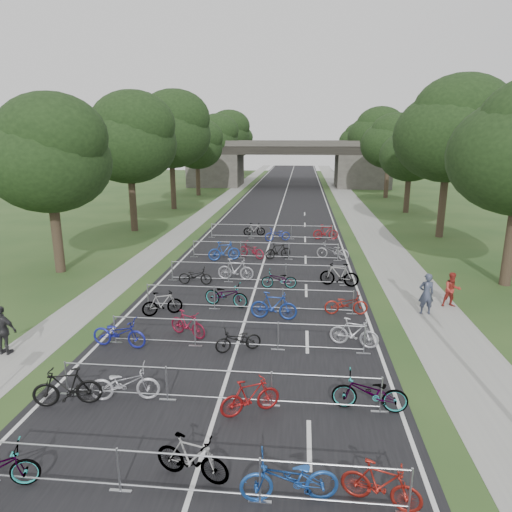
{
  "coord_description": "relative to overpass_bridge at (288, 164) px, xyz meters",
  "views": [
    {
      "loc": [
        2.25,
        -8.02,
        7.51
      ],
      "look_at": [
        -0.2,
        16.46,
        1.1
      ],
      "focal_mm": 32.0,
      "sensor_mm": 36.0,
      "label": 1
    }
  ],
  "objects": [
    {
      "name": "bike_7",
      "position": [
        4.3,
        -61.34,
        -2.98
      ],
      "size": [
        2.17,
        0.91,
        1.11
      ],
      "primitive_type": "imported",
      "rotation": [
        0.0,
        0.0,
        4.63
      ],
      "color": "#A3A5AA",
      "rests_on": "ground"
    },
    {
      "name": "road",
      "position": [
        0.0,
        -15.0,
        -3.53
      ],
      "size": [
        11.0,
        140.0,
        0.01
      ],
      "primitive_type": "cube",
      "color": "black",
      "rests_on": "ground"
    },
    {
      "name": "pedestrian_b",
      "position": [
        9.15,
        -52.62,
        -2.73
      ],
      "size": [
        0.84,
        0.68,
        1.61
      ],
      "primitive_type": "imported",
      "rotation": [
        0.0,
        0.0,
        0.1
      ],
      "color": "#9F2A22",
      "rests_on": "ground"
    },
    {
      "name": "bike_18",
      "position": [
        1.21,
        -50.77,
        -3.06
      ],
      "size": [
        1.83,
        0.7,
        0.95
      ],
      "primitive_type": "imported",
      "rotation": [
        0.0,
        0.0,
        4.75
      ],
      "color": "#A3A5AA",
      "rests_on": "ground"
    },
    {
      "name": "bike_10",
      "position": [
        0.11,
        -58.05,
        -3.09
      ],
      "size": [
        1.8,
        1.22,
        0.89
      ],
      "primitive_type": "imported",
      "rotation": [
        0.0,
        0.0,
        5.12
      ],
      "color": "black",
      "rests_on": "ground"
    },
    {
      "name": "overpass_bridge",
      "position": [
        0.0,
        0.0,
        0.0
      ],
      "size": [
        31.0,
        8.0,
        7.05
      ],
      "color": "#3F3C38",
      "rests_on": "ground"
    },
    {
      "name": "tree_right_6",
      "position": [
        13.11,
        22.93,
        3.39
      ],
      "size": [
        7.17,
        7.17,
        10.93
      ],
      "color": "#33261C",
      "rests_on": "ground"
    },
    {
      "name": "tree_left_3",
      "position": [
        -11.39,
        -13.07,
        2.96
      ],
      "size": [
        6.72,
        6.72,
        10.25
      ],
      "color": "#33261C",
      "rests_on": "ground"
    },
    {
      "name": "bike_11",
      "position": [
        4.3,
        -57.22,
        -2.99
      ],
      "size": [
        1.88,
        0.97,
        1.09
      ],
      "primitive_type": "imported",
      "rotation": [
        0.0,
        0.0,
        1.3
      ],
      "color": "#B9BAC2",
      "rests_on": "ground"
    },
    {
      "name": "tree_left_0",
      "position": [
        -11.39,
        -49.07,
        2.96
      ],
      "size": [
        6.72,
        6.72,
        10.25
      ],
      "color": "#33261C",
      "rests_on": "ground"
    },
    {
      "name": "bike_25",
      "position": [
        -1.38,
        -38.09,
        -3.03
      ],
      "size": [
        1.74,
        0.72,
        1.02
      ],
      "primitive_type": "imported",
      "rotation": [
        0.0,
        0.0,
        1.72
      ],
      "color": "#A3A5AA",
      "rests_on": "ground"
    },
    {
      "name": "tree_left_1",
      "position": [
        -11.39,
        -37.07,
        3.77
      ],
      "size": [
        7.56,
        7.56,
        11.53
      ],
      "color": "#33261C",
      "rests_on": "ground"
    },
    {
      "name": "tree_right_2",
      "position": [
        13.11,
        -25.07,
        2.41
      ],
      "size": [
        6.16,
        6.16,
        9.39
      ],
      "color": "#33261C",
      "rests_on": "ground"
    },
    {
      "name": "bike_14",
      "position": [
        1.19,
        -54.91,
        -2.93
      ],
      "size": [
        2.04,
        0.73,
        1.2
      ],
      "primitive_type": "imported",
      "rotation": [
        0.0,
        0.0,
        1.49
      ],
      "color": "navy",
      "rests_on": "ground"
    },
    {
      "name": "tree_right_1",
      "position": [
        13.11,
        -37.07,
        4.37
      ],
      "size": [
        8.18,
        8.18,
        12.47
      ],
      "color": "#33261C",
      "rests_on": "ground"
    },
    {
      "name": "bike_5",
      "position": [
        -2.77,
        -61.49,
        -3.0
      ],
      "size": [
        2.12,
        1.02,
        1.07
      ],
      "primitive_type": "imported",
      "rotation": [
        0.0,
        0.0,
        1.73
      ],
      "color": "#BBBBC4",
      "rests_on": "ground"
    },
    {
      "name": "lane_markings",
      "position": [
        0.0,
        -15.0,
        -3.53
      ],
      "size": [
        0.12,
        140.0,
        0.0
      ],
      "primitive_type": "cube",
      "color": "silver",
      "rests_on": "ground"
    },
    {
      "name": "bike_16",
      "position": [
        -3.21,
        -50.56,
        -3.07
      ],
      "size": [
        1.76,
        0.62,
        0.92
      ],
      "primitive_type": "imported",
      "rotation": [
        0.0,
        0.0,
        1.58
      ],
      "color": "black",
      "rests_on": "ground"
    },
    {
      "name": "bike_3",
      "position": [
        4.05,
        -64.82,
        -3.03
      ],
      "size": [
        1.76,
        0.97,
        1.02
      ],
      "primitive_type": "imported",
      "rotation": [
        0.0,
        0.0,
        1.26
      ],
      "color": "maroon",
      "rests_on": "ground"
    },
    {
      "name": "bike_8",
      "position": [
        -4.3,
        -58.11,
        -2.99
      ],
      "size": [
        2.13,
        0.91,
        1.09
      ],
      "primitive_type": "imported",
      "rotation": [
        0.0,
        0.0,
        1.48
      ],
      "color": "navy",
      "rests_on": "ground"
    },
    {
      "name": "barrier_row_5",
      "position": [
        0.0,
        -45.0,
        -2.99
      ],
      "size": [
        9.7,
        0.08,
        1.1
      ],
      "color": "#A3A5AA",
      "rests_on": "ground"
    },
    {
      "name": "barrier_row_6",
      "position": [
        0.0,
        -39.0,
        -2.99
      ],
      "size": [
        9.7,
        0.08,
        1.1
      ],
      "color": "#A3A5AA",
      "rests_on": "ground"
    },
    {
      "name": "ground",
      "position": [
        0.0,
        -65.0,
        -3.53
      ],
      "size": [
        200.0,
        200.0,
        0.0
      ],
      "primitive_type": "plane",
      "color": "#28481E",
      "rests_on": "ground"
    },
    {
      "name": "tree_right_5",
      "position": [
        13.11,
        10.93,
        2.41
      ],
      "size": [
        6.16,
        6.16,
        9.39
      ],
      "color": "#33261C",
      "rests_on": "ground"
    },
    {
      "name": "barrier_row_4",
      "position": [
        0.0,
        -50.0,
        -2.99
      ],
      "size": [
        9.7,
        0.08,
        1.1
      ],
      "color": "#A3A5AA",
      "rests_on": "ground"
    },
    {
      "name": "tree_right_4",
      "position": [
        13.11,
        -1.07,
        4.37
      ],
      "size": [
        8.18,
        8.18,
        12.47
      ],
      "color": "#33261C",
      "rests_on": "ground"
    },
    {
      "name": "bike_9",
      "position": [
        -2.01,
        -56.97,
        -3.01
      ],
      "size": [
        1.76,
        1.23,
        1.04
      ],
      "primitive_type": "imported",
      "rotation": [
        0.0,
        0.0,
        1.09
      ],
      "color": "maroon",
      "rests_on": "ground"
    },
    {
      "name": "pedestrian_c",
      "position": [
        -8.14,
        -59.08,
        -2.63
      ],
      "size": [
        1.09,
        0.53,
        1.8
      ],
      "primitive_type": "imported",
      "rotation": [
        0.0,
        0.0,
        3.06
      ],
      "color": "#28282A",
      "rests_on": "ground"
    },
    {
      "name": "barrier_row_1",
      "position": [
        0.0,
        -61.4,
        -2.99
      ],
      "size": [
        9.7,
        0.08,
        1.1
      ],
      "color": "#A3A5AA",
      "rests_on": "ground"
    },
    {
      "name": "bike_21",
      "position": [
        -0.87,
        -44.85,
        -3.02
      ],
      "size": [
        2.02,
        1.63,
        1.03
      ],
      "primitive_type": "imported",
      "rotation": [
        0.0,
        0.0,
        4.15
      ],
      "color": "maroon",
      "rests_on": "ground"
    },
    {
      "name": "barrier_row_3",
      "position": [
        0.0,
        -54.0,
        -2.99
      ],
      "size": [
        9.7,
        0.08,
        1.1
      ],
      "color": "#A3A5AA",
      "rests_on": "ground"
    },
    {
      "name": "bike_23",
      "position": [
        4.3,
        -44.68,
        -2.99
      ],
      "size": [
        2.19,
        1.26,
        1.09
      ],
      "primitive_type": "imported",
      "rotation": [
        0.0,
        0.0,
        4.44
      ],
      "color": "#95939A",
      "rests_on": "ground"
    },
    {
      "name": "tree_right_3",
      "position": [
        13.11,
        -13.07,
        3.39
      ],
      "size": [
        7.17,
        7.17,
        10.93
      ],
      "color": "#33261C",
      "rests_on": "ground"
    },
    {
      "name": "bike_15",
      "position": [
        4.3,
        -54.06,
        -3.04
      ],
      "size": [
        1.91,
        0.78,
        0.98
      ],
      "primitive_type": "imported",
      "rotation": [
        0.0,
        0.0,
        1.64
      ],
      "color": "maroon",
      "rests_on": "ground"
    },
    {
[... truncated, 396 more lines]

